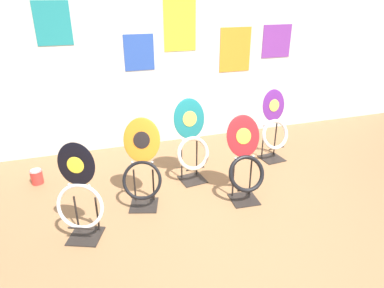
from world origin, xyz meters
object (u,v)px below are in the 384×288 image
Objects in this scene: toilet_seat_display_orange_sun at (142,167)px; toilet_seat_display_purple_note at (274,129)px; paint_can at (37,176)px; toilet_seat_display_crimson_swirl at (245,163)px; toilet_seat_display_jazz_black at (79,195)px; toilet_seat_display_teal_sax at (192,143)px.

toilet_seat_display_purple_note reaches higher than toilet_seat_display_orange_sun.
toilet_seat_display_purple_note is at bearing -5.55° from paint_can.
toilet_seat_display_orange_sun is 0.98× the size of toilet_seat_display_purple_note.
toilet_seat_display_orange_sun is 1.01× the size of toilet_seat_display_crimson_swirl.
toilet_seat_display_crimson_swirl is (1.64, 0.13, -0.02)m from toilet_seat_display_jazz_black.
toilet_seat_display_teal_sax is (0.63, 0.33, 0.04)m from toilet_seat_display_orange_sun.
toilet_seat_display_purple_note is 1.00× the size of toilet_seat_display_jazz_black.
paint_can is at bearing 164.77° from toilet_seat_display_teal_sax.
toilet_seat_display_crimson_swirl is 0.69m from toilet_seat_display_teal_sax.
toilet_seat_display_jazz_black is 1.42m from toilet_seat_display_teal_sax.
toilet_seat_display_purple_note reaches higher than toilet_seat_display_crimson_swirl.
toilet_seat_display_orange_sun is 0.71m from toilet_seat_display_jazz_black.
toilet_seat_display_teal_sax is at bearing -15.23° from paint_can.
toilet_seat_display_jazz_black reaches higher than paint_can.
paint_can is (-2.91, 0.28, -0.34)m from toilet_seat_display_purple_note.
toilet_seat_display_orange_sun is 0.71m from toilet_seat_display_teal_sax.
toilet_seat_display_crimson_swirl is (-0.79, -0.75, -0.01)m from toilet_seat_display_purple_note.
toilet_seat_display_orange_sun is at bearing -35.98° from paint_can.
toilet_seat_display_orange_sun reaches higher than paint_can.
toilet_seat_display_purple_note reaches higher than toilet_seat_display_jazz_black.
paint_can is at bearing 154.02° from toilet_seat_display_crimson_swirl.
toilet_seat_display_purple_note is at bearing 15.87° from toilet_seat_display_orange_sun.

